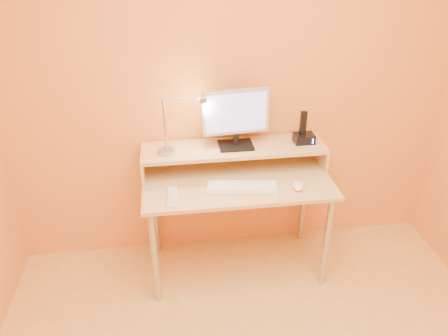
{
  "coord_description": "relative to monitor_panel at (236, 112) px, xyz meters",
  "views": [
    {
      "loc": [
        -0.41,
        -1.16,
        2.13
      ],
      "look_at": [
        -0.09,
        1.13,
        0.84
      ],
      "focal_mm": 34.72,
      "sensor_mm": 36.0,
      "label": 1
    }
  ],
  "objects": [
    {
      "name": "mouse",
      "position": [
        0.34,
        -0.32,
        -0.38
      ],
      "size": [
        0.09,
        0.12,
        0.04
      ],
      "primitive_type": "ellipsoid",
      "rotation": [
        0.0,
        0.0,
        -0.21
      ],
      "color": "white",
      "rests_on": "desk_lower"
    },
    {
      "name": "monitor_panel",
      "position": [
        0.0,
        0.0,
        0.0
      ],
      "size": [
        0.43,
        0.07,
        0.29
      ],
      "primitive_type": "cube",
      "rotation": [
        0.0,
        0.0,
        0.09
      ],
      "color": "#B3B3BB",
      "rests_on": "monitor_neck"
    },
    {
      "name": "desk_shelf",
      "position": [
        -0.01,
        -0.01,
        -0.25
      ],
      "size": [
        1.2,
        0.3,
        0.02
      ],
      "primitive_type": "cube",
      "color": "#DEBD7D",
      "rests_on": "desk_lower"
    },
    {
      "name": "lamp_arm",
      "position": [
        -0.33,
        -0.04,
        0.12
      ],
      "size": [
        0.24,
        0.01,
        0.01
      ],
      "primitive_type": "cylinder",
      "rotation": [
        0.0,
        1.57,
        0.0
      ],
      "color": "#AEAEB7",
      "rests_on": "lamp_post"
    },
    {
      "name": "keyboard",
      "position": [
        -0.0,
        -0.28,
        -0.39
      ],
      "size": [
        0.44,
        0.19,
        0.02
      ],
      "primitive_type": "cube",
      "rotation": [
        0.0,
        0.0,
        -0.14
      ],
      "color": "silver",
      "rests_on": "desk_lower"
    },
    {
      "name": "monitor_foot",
      "position": [
        -0.0,
        -0.01,
        -0.23
      ],
      "size": [
        0.22,
        0.16,
        0.02
      ],
      "primitive_type": "cube",
      "color": "black",
      "rests_on": "desk_shelf"
    },
    {
      "name": "desk_leg_bl",
      "position": [
        -0.56,
        0.09,
        -0.77
      ],
      "size": [
        0.04,
        0.04,
        0.69
      ],
      "primitive_type": "cylinder",
      "color": "#AEAEB7",
      "rests_on": "floor"
    },
    {
      "name": "remote_control",
      "position": [
        -0.43,
        -0.32,
        -0.39
      ],
      "size": [
        0.07,
        0.2,
        0.02
      ],
      "primitive_type": "cube",
      "rotation": [
        0.0,
        0.0,
        -0.08
      ],
      "color": "silver",
      "rests_on": "desk_lower"
    },
    {
      "name": "lamp_bulb",
      "position": [
        -0.21,
        -0.04,
        0.09
      ],
      "size": [
        0.03,
        0.03,
        0.0
      ],
      "primitive_type": "cylinder",
      "color": "#FFEAC6",
      "rests_on": "lamp_head"
    },
    {
      "name": "wall_back",
      "position": [
        -0.01,
        0.16,
        0.13
      ],
      "size": [
        3.0,
        0.04,
        2.5
      ],
      "primitive_type": "cube",
      "color": "orange",
      "rests_on": "floor"
    },
    {
      "name": "lamp_post",
      "position": [
        -0.45,
        -0.04,
        -0.05
      ],
      "size": [
        0.01,
        0.01,
        0.33
      ],
      "primitive_type": "cylinder",
      "color": "#AEAEB7",
      "rests_on": "lamp_base"
    },
    {
      "name": "phone_dock",
      "position": [
        0.46,
        -0.01,
        -0.21
      ],
      "size": [
        0.13,
        0.1,
        0.06
      ],
      "primitive_type": "cube",
      "rotation": [
        0.0,
        0.0,
        0.02
      ],
      "color": "black",
      "rests_on": "desk_shelf"
    },
    {
      "name": "monitor_neck",
      "position": [
        -0.0,
        -0.01,
        -0.19
      ],
      "size": [
        0.04,
        0.04,
        0.07
      ],
      "primitive_type": "cylinder",
      "color": "black",
      "rests_on": "monitor_foot"
    },
    {
      "name": "monitor_back",
      "position": [
        -0.0,
        0.02,
        0.0
      ],
      "size": [
        0.38,
        0.04,
        0.25
      ],
      "primitive_type": "cube",
      "rotation": [
        0.0,
        0.0,
        0.09
      ],
      "color": "black",
      "rests_on": "monitor_panel"
    },
    {
      "name": "desk_leg_fl",
      "position": [
        -0.56,
        -0.41,
        -0.77
      ],
      "size": [
        0.04,
        0.04,
        0.69
      ],
      "primitive_type": "cylinder",
      "color": "#AEAEB7",
      "rests_on": "floor"
    },
    {
      "name": "desk_lower",
      "position": [
        -0.01,
        -0.16,
        -0.41
      ],
      "size": [
        1.2,
        0.6,
        0.02
      ],
      "primitive_type": "cube",
      "color": "#DEBD7D",
      "rests_on": "floor"
    },
    {
      "name": "desk_leg_br",
      "position": [
        0.54,
        0.09,
        -0.77
      ],
      "size": [
        0.04,
        0.04,
        0.69
      ],
      "primitive_type": "cylinder",
      "color": "#AEAEB7",
      "rests_on": "floor"
    },
    {
      "name": "desk_leg_fr",
      "position": [
        0.54,
        -0.41,
        -0.77
      ],
      "size": [
        0.04,
        0.04,
        0.69
      ],
      "primitive_type": "cylinder",
      "color": "#AEAEB7",
      "rests_on": "floor"
    },
    {
      "name": "phone_led",
      "position": [
        0.5,
        -0.06,
        -0.21
      ],
      "size": [
        0.01,
        0.0,
        0.04
      ],
      "primitive_type": "cube",
      "color": "#2680FF",
      "rests_on": "phone_dock"
    },
    {
      "name": "shelf_riser_right",
      "position": [
        0.58,
        -0.01,
        -0.33
      ],
      "size": [
        0.02,
        0.3,
        0.14
      ],
      "primitive_type": "cube",
      "color": "#DEBD7D",
      "rests_on": "desk_lower"
    },
    {
      "name": "phone_handset",
      "position": [
        0.44,
        -0.01,
        -0.1
      ],
      "size": [
        0.04,
        0.03,
        0.16
      ],
      "primitive_type": "cube",
      "rotation": [
        0.0,
        0.0,
        0.02
      ],
      "color": "black",
      "rests_on": "phone_dock"
    },
    {
      "name": "lamp_base",
      "position": [
        -0.45,
        -0.04,
        -0.23
      ],
      "size": [
        0.1,
        0.1,
        0.02
      ],
      "primitive_type": "cylinder",
      "color": "#AEAEB7",
      "rests_on": "desk_shelf"
    },
    {
      "name": "lamp_head",
      "position": [
        -0.21,
        -0.04,
        0.1
      ],
      "size": [
        0.04,
        0.04,
        0.03
      ],
      "primitive_type": "cylinder",
      "color": "#AEAEB7",
      "rests_on": "lamp_arm"
    },
    {
      "name": "shelf_riser_left",
      "position": [
        -0.6,
        -0.01,
        -0.33
      ],
      "size": [
        0.02,
        0.3,
        0.14
      ],
      "primitive_type": "cube",
      "color": "#DEBD7D",
      "rests_on": "desk_lower"
    },
    {
      "name": "monitor_screen",
      "position": [
        0.0,
        -0.02,
        0.0
      ],
      "size": [
        0.39,
        0.04,
        0.25
      ],
      "primitive_type": "cube",
      "rotation": [
        0.0,
        0.0,
        0.09
      ],
      "color": "#9E9FDE",
      "rests_on": "monitor_panel"
    }
  ]
}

